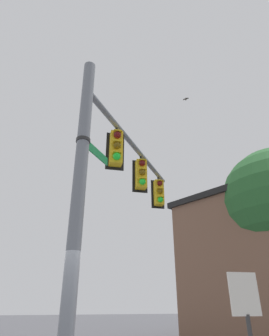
% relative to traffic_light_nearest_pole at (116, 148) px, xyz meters
% --- Properties ---
extents(signal_pole, '(0.29, 0.29, 7.30)m').
position_rel_traffic_light_nearest_pole_xyz_m(signal_pole, '(0.99, 1.36, -2.01)').
color(signal_pole, slate).
rests_on(signal_pole, ground).
extents(mast_arm, '(3.88, 5.32, 0.17)m').
position_rel_traffic_light_nearest_pole_xyz_m(mast_arm, '(-0.88, -1.25, 0.78)').
color(mast_arm, slate).
extents(traffic_light_nearest_pole, '(0.54, 0.49, 1.31)m').
position_rel_traffic_light_nearest_pole_xyz_m(traffic_light_nearest_pole, '(0.00, 0.00, 0.00)').
color(traffic_light_nearest_pole, black).
extents(traffic_light_mid_inner, '(0.54, 0.49, 1.31)m').
position_rel_traffic_light_nearest_pole_xyz_m(traffic_light_mid_inner, '(-1.17, -1.64, 0.00)').
color(traffic_light_mid_inner, black).
extents(traffic_light_mid_outer, '(0.54, 0.49, 1.31)m').
position_rel_traffic_light_nearest_pole_xyz_m(traffic_light_mid_outer, '(-2.34, -3.27, 0.00)').
color(traffic_light_mid_outer, black).
extents(street_name_sign, '(0.87, 1.15, 0.22)m').
position_rel_traffic_light_nearest_pole_xyz_m(street_name_sign, '(0.81, 1.11, -0.68)').
color(street_name_sign, '#147238').
extents(bird_flying, '(0.26, 0.20, 0.08)m').
position_rel_traffic_light_nearest_pole_xyz_m(bird_flying, '(-3.52, -2.41, 4.32)').
color(bird_flying, '#4C4742').
extents(historical_marker, '(0.60, 0.08, 2.13)m').
position_rel_traffic_light_nearest_pole_xyz_m(historical_marker, '(-2.22, 1.93, -4.26)').
color(historical_marker, '#333333').
rests_on(historical_marker, ground).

